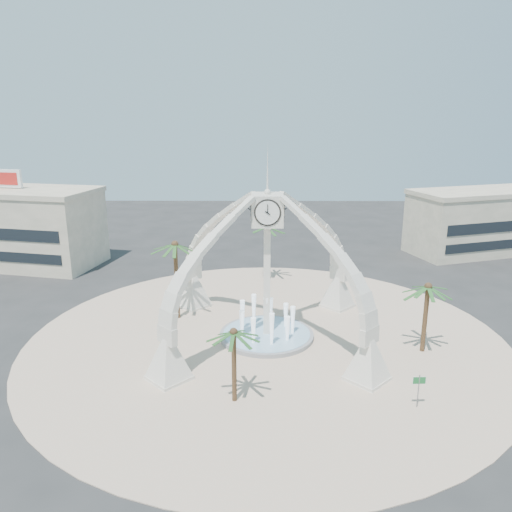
{
  "coord_description": "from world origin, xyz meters",
  "views": [
    {
      "loc": [
        -0.62,
        -39.0,
        18.31
      ],
      "look_at": [
        -0.91,
        2.0,
        6.66
      ],
      "focal_mm": 35.0,
      "sensor_mm": 36.0,
      "label": 1
    }
  ],
  "objects_px": {
    "clock_tower": "(267,265)",
    "fountain": "(267,334)",
    "palm_south": "(234,333)",
    "street_sign": "(419,384)",
    "palm_east": "(428,287)",
    "palm_north": "(267,228)",
    "palm_west": "(175,246)"
  },
  "relations": [
    {
      "from": "clock_tower",
      "to": "street_sign",
      "type": "height_order",
      "value": "clock_tower"
    },
    {
      "from": "clock_tower",
      "to": "fountain",
      "type": "distance_m",
      "value": 6.2
    },
    {
      "from": "fountain",
      "to": "clock_tower",
      "type": "bearing_deg",
      "value": -90.0
    },
    {
      "from": "clock_tower",
      "to": "palm_east",
      "type": "distance_m",
      "value": 12.74
    },
    {
      "from": "fountain",
      "to": "palm_south",
      "type": "relative_size",
      "value": 1.43
    },
    {
      "from": "palm_east",
      "to": "street_sign",
      "type": "bearing_deg",
      "value": -109.55
    },
    {
      "from": "palm_west",
      "to": "palm_north",
      "type": "bearing_deg",
      "value": 52.93
    },
    {
      "from": "fountain",
      "to": "palm_north",
      "type": "distance_m",
      "value": 16.37
    },
    {
      "from": "palm_west",
      "to": "palm_east",
      "type": "bearing_deg",
      "value": -17.87
    },
    {
      "from": "fountain",
      "to": "street_sign",
      "type": "xyz_separation_m",
      "value": [
        9.6,
        -10.53,
        1.4
      ]
    },
    {
      "from": "palm_west",
      "to": "palm_south",
      "type": "distance_m",
      "value": 15.34
    },
    {
      "from": "palm_south",
      "to": "street_sign",
      "type": "relative_size",
      "value": 2.37
    },
    {
      "from": "clock_tower",
      "to": "palm_north",
      "type": "relative_size",
      "value": 2.57
    },
    {
      "from": "palm_east",
      "to": "palm_west",
      "type": "relative_size",
      "value": 0.79
    },
    {
      "from": "fountain",
      "to": "street_sign",
      "type": "relative_size",
      "value": 3.38
    },
    {
      "from": "clock_tower",
      "to": "palm_south",
      "type": "relative_size",
      "value": 3.2
    },
    {
      "from": "street_sign",
      "to": "palm_west",
      "type": "bearing_deg",
      "value": 137.76
    },
    {
      "from": "palm_north",
      "to": "street_sign",
      "type": "bearing_deg",
      "value": -70.0
    },
    {
      "from": "palm_east",
      "to": "palm_north",
      "type": "relative_size",
      "value": 0.89
    },
    {
      "from": "palm_north",
      "to": "street_sign",
      "type": "height_order",
      "value": "palm_north"
    },
    {
      "from": "clock_tower",
      "to": "palm_south",
      "type": "bearing_deg",
      "value": -102.95
    },
    {
      "from": "palm_south",
      "to": "palm_west",
      "type": "bearing_deg",
      "value": 113.03
    },
    {
      "from": "fountain",
      "to": "palm_north",
      "type": "xyz_separation_m",
      "value": [
        0.2,
        15.29,
        5.86
      ]
    },
    {
      "from": "clock_tower",
      "to": "fountain",
      "type": "height_order",
      "value": "clock_tower"
    },
    {
      "from": "palm_north",
      "to": "street_sign",
      "type": "relative_size",
      "value": 2.95
    },
    {
      "from": "fountain",
      "to": "palm_south",
      "type": "height_order",
      "value": "palm_south"
    },
    {
      "from": "clock_tower",
      "to": "street_sign",
      "type": "relative_size",
      "value": 7.58
    },
    {
      "from": "palm_north",
      "to": "palm_west",
      "type": "bearing_deg",
      "value": -127.07
    },
    {
      "from": "clock_tower",
      "to": "palm_north",
      "type": "height_order",
      "value": "clock_tower"
    },
    {
      "from": "palm_north",
      "to": "palm_south",
      "type": "bearing_deg",
      "value": -95.59
    },
    {
      "from": "clock_tower",
      "to": "palm_west",
      "type": "bearing_deg",
      "value": 153.07
    },
    {
      "from": "palm_east",
      "to": "street_sign",
      "type": "height_order",
      "value": "palm_east"
    }
  ]
}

